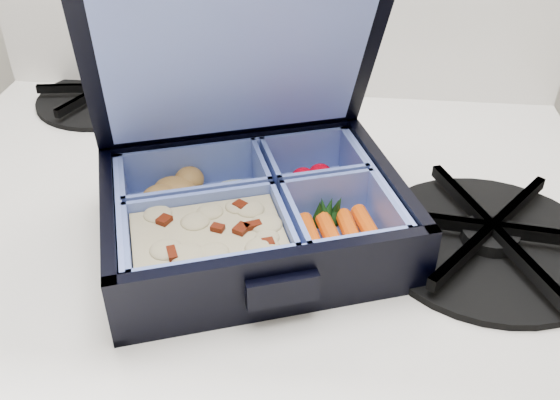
# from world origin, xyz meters

# --- Properties ---
(bento_box) EXTENTS (0.28, 0.25, 0.06)m
(bento_box) POSITION_xyz_m (0.46, 1.63, 1.01)
(bento_box) COLOR black
(bento_box) RESTS_ON stove
(burner_grate) EXTENTS (0.21, 0.21, 0.03)m
(burner_grate) POSITION_xyz_m (0.65, 1.64, 1.00)
(burner_grate) COLOR black
(burner_grate) RESTS_ON stove
(burner_grate_rear) EXTENTS (0.18, 0.18, 0.02)m
(burner_grate_rear) POSITION_xyz_m (0.25, 1.87, 0.99)
(burner_grate_rear) COLOR black
(burner_grate_rear) RESTS_ON stove
(fork) EXTENTS (0.06, 0.16, 0.01)m
(fork) POSITION_xyz_m (0.51, 1.79, 0.99)
(fork) COLOR #B6B6B6
(fork) RESTS_ON stove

